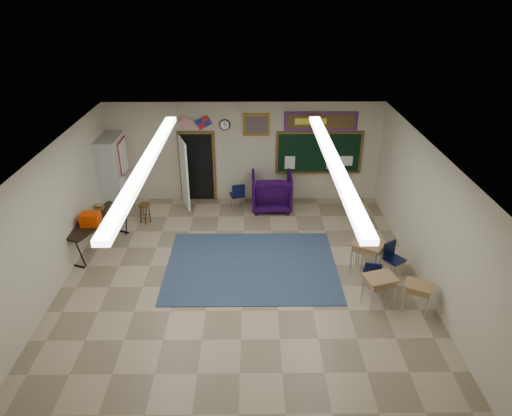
{
  "coord_description": "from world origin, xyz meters",
  "views": [
    {
      "loc": [
        0.22,
        -8.21,
        6.12
      ],
      "look_at": [
        0.32,
        1.5,
        1.19
      ],
      "focal_mm": 32.0,
      "sensor_mm": 36.0,
      "label": 1
    }
  ],
  "objects_px": {
    "wingback_armchair": "(271,191)",
    "student_desk_front_left": "(366,256)",
    "wooden_stool": "(145,213)",
    "student_desk_front_right": "(370,256)",
    "folding_table": "(96,233)"
  },
  "relations": [
    {
      "from": "wingback_armchair",
      "to": "wooden_stool",
      "type": "xyz_separation_m",
      "value": [
        -3.53,
        -0.86,
        -0.24
      ]
    },
    {
      "from": "wooden_stool",
      "to": "student_desk_front_right",
      "type": "bearing_deg",
      "value": -22.19
    },
    {
      "from": "wingback_armchair",
      "to": "wooden_stool",
      "type": "bearing_deg",
      "value": 13.67
    },
    {
      "from": "folding_table",
      "to": "student_desk_front_right",
      "type": "bearing_deg",
      "value": 13.34
    },
    {
      "from": "student_desk_front_left",
      "to": "folding_table",
      "type": "height_order",
      "value": "folding_table"
    },
    {
      "from": "wingback_armchair",
      "to": "folding_table",
      "type": "bearing_deg",
      "value": 26.46
    },
    {
      "from": "student_desk_front_right",
      "to": "wooden_stool",
      "type": "height_order",
      "value": "student_desk_front_right"
    },
    {
      "from": "folding_table",
      "to": "wooden_stool",
      "type": "xyz_separation_m",
      "value": [
        0.91,
        1.35,
        -0.16
      ]
    },
    {
      "from": "student_desk_front_left",
      "to": "student_desk_front_right",
      "type": "xyz_separation_m",
      "value": [
        0.14,
        0.16,
        -0.09
      ]
    },
    {
      "from": "student_desk_front_left",
      "to": "student_desk_front_right",
      "type": "height_order",
      "value": "student_desk_front_left"
    },
    {
      "from": "wingback_armchair",
      "to": "student_desk_front_left",
      "type": "bearing_deg",
      "value": 121.19
    },
    {
      "from": "student_desk_front_left",
      "to": "wooden_stool",
      "type": "bearing_deg",
      "value": -173.27
    },
    {
      "from": "student_desk_front_left",
      "to": "wooden_stool",
      "type": "distance_m",
      "value": 6.09
    },
    {
      "from": "wingback_armchair",
      "to": "student_desk_front_left",
      "type": "height_order",
      "value": "wingback_armchair"
    },
    {
      "from": "student_desk_front_right",
      "to": "folding_table",
      "type": "height_order",
      "value": "folding_table"
    }
  ]
}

